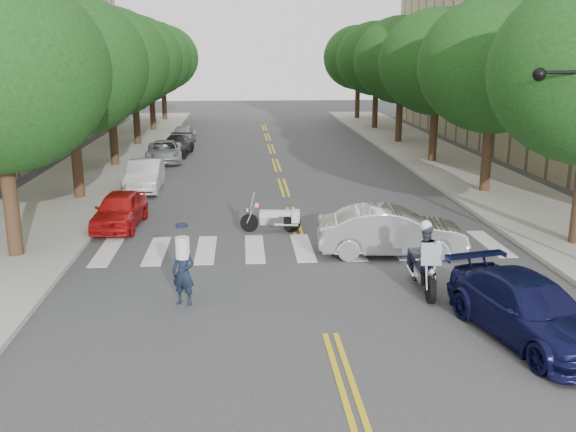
{
  "coord_description": "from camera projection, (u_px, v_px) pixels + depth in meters",
  "views": [
    {
      "loc": [
        -1.9,
        -13.13,
        6.14
      ],
      "look_at": [
        -0.54,
        5.6,
        1.3
      ],
      "focal_mm": 40.0,
      "sensor_mm": 36.0,
      "label": 1
    }
  ],
  "objects": [
    {
      "name": "convertible",
      "position": [
        391.0,
        231.0,
        19.77
      ],
      "size": [
        4.66,
        1.96,
        1.5
      ],
      "primitive_type": "imported",
      "rotation": [
        0.0,
        0.0,
        1.49
      ],
      "color": "silver",
      "rests_on": "ground"
    },
    {
      "name": "tree_l_4",
      "position": [
        150.0,
        59.0,
        49.04
      ],
      "size": [
        6.4,
        6.4,
        8.45
      ],
      "color": "#382316",
      "rests_on": "ground"
    },
    {
      "name": "sedan_blue",
      "position": [
        529.0,
        309.0,
        13.99
      ],
      "size": [
        2.84,
        4.93,
        1.34
      ],
      "primitive_type": "imported",
      "rotation": [
        0.0,
        0.0,
        0.22
      ],
      "color": "#0D0F38",
      "rests_on": "ground"
    },
    {
      "name": "tree_l_5",
      "position": [
        162.0,
        58.0,
        56.76
      ],
      "size": [
        6.4,
        6.4,
        8.45
      ],
      "color": "#382316",
      "rests_on": "ground"
    },
    {
      "name": "sidewalk_left",
      "position": [
        102.0,
        166.0,
        34.91
      ],
      "size": [
        5.0,
        60.0,
        0.15
      ],
      "primitive_type": "cube",
      "color": "#9E9991",
      "rests_on": "ground"
    },
    {
      "name": "tree_r_1",
      "position": [
        494.0,
        65.0,
        27.09
      ],
      "size": [
        6.4,
        6.4,
        8.45
      ],
      "color": "#382316",
      "rests_on": "ground"
    },
    {
      "name": "tree_r_2",
      "position": [
        437.0,
        62.0,
        34.82
      ],
      "size": [
        6.4,
        6.4,
        8.45
      ],
      "color": "#382316",
      "rests_on": "ground"
    },
    {
      "name": "tree_r_4",
      "position": [
        377.0,
        59.0,
        50.27
      ],
      "size": [
        6.4,
        6.4,
        8.45
      ],
      "color": "#382316",
      "rests_on": "ground"
    },
    {
      "name": "officer_standing",
      "position": [
        184.0,
        272.0,
        15.83
      ],
      "size": [
        0.72,
        0.62,
        1.68
      ],
      "primitive_type": "imported",
      "rotation": [
        0.0,
        0.0,
        -0.44
      ],
      "color": "#161E32",
      "rests_on": "ground"
    },
    {
      "name": "ground",
      "position": [
        330.0,
        334.0,
        14.34
      ],
      "size": [
        140.0,
        140.0,
        0.0
      ],
      "primitive_type": "plane",
      "color": "#38383A",
      "rests_on": "ground"
    },
    {
      "name": "tree_l_2",
      "position": [
        108.0,
        63.0,
        33.59
      ],
      "size": [
        6.4,
        6.4,
        8.45
      ],
      "color": "#382316",
      "rests_on": "ground"
    },
    {
      "name": "tree_r_3",
      "position": [
        402.0,
        60.0,
        42.55
      ],
      "size": [
        6.4,
        6.4,
        8.45
      ],
      "color": "#382316",
      "rests_on": "ground"
    },
    {
      "name": "tree_l_3",
      "position": [
        133.0,
        60.0,
        41.31
      ],
      "size": [
        6.4,
        6.4,
        8.45
      ],
      "color": "#382316",
      "rests_on": "ground"
    },
    {
      "name": "parked_car_e",
      "position": [
        183.0,
        135.0,
        43.51
      ],
      "size": [
        1.7,
        3.76,
        1.25
      ],
      "primitive_type": "imported",
      "rotation": [
        0.0,
        0.0,
        -0.06
      ],
      "color": "#96959A",
      "rests_on": "ground"
    },
    {
      "name": "parked_car_c",
      "position": [
        164.0,
        152.0,
        36.45
      ],
      "size": [
        2.3,
        4.43,
        1.19
      ],
      "primitive_type": "imported",
      "rotation": [
        0.0,
        0.0,
        0.08
      ],
      "color": "#96999D",
      "rests_on": "ground"
    },
    {
      "name": "parked_car_a",
      "position": [
        120.0,
        210.0,
        22.92
      ],
      "size": [
        1.72,
        3.84,
        1.28
      ],
      "primitive_type": "imported",
      "rotation": [
        0.0,
        0.0,
        -0.06
      ],
      "color": "red",
      "rests_on": "ground"
    },
    {
      "name": "motorcycle_police",
      "position": [
        424.0,
        259.0,
        16.82
      ],
      "size": [
        0.83,
        2.36,
        1.91
      ],
      "rotation": [
        0.0,
        0.0,
        3.08
      ],
      "color": "black",
      "rests_on": "ground"
    },
    {
      "name": "parked_car_d",
      "position": [
        177.0,
        145.0,
        38.83
      ],
      "size": [
        2.02,
        4.19,
        1.17
      ],
      "primitive_type": "imported",
      "rotation": [
        0.0,
        0.0,
        -0.1
      ],
      "color": "black",
      "rests_on": "ground"
    },
    {
      "name": "motorcycle_parked",
      "position": [
        276.0,
        218.0,
        22.37
      ],
      "size": [
        2.11,
        0.57,
        1.36
      ],
      "rotation": [
        0.0,
        0.0,
        1.49
      ],
      "color": "black",
      "rests_on": "ground"
    },
    {
      "name": "tree_r_5",
      "position": [
        359.0,
        58.0,
        58.0
      ],
      "size": [
        6.4,
        6.4,
        8.45
      ],
      "color": "#382316",
      "rests_on": "ground"
    },
    {
      "name": "tree_l_1",
      "position": [
        69.0,
        66.0,
        25.86
      ],
      "size": [
        6.4,
        6.4,
        8.45
      ],
      "color": "#382316",
      "rests_on": "ground"
    },
    {
      "name": "sidewalk_right",
      "position": [
        444.0,
        162.0,
        36.24
      ],
      "size": [
        5.0,
        60.0,
        0.15
      ],
      "primitive_type": "cube",
      "color": "#9E9991",
      "rests_on": "ground"
    },
    {
      "name": "parked_car_b",
      "position": [
        145.0,
        176.0,
        28.98
      ],
      "size": [
        1.53,
        4.14,
        1.35
      ],
      "primitive_type": "imported",
      "rotation": [
        0.0,
        0.0,
        0.02
      ],
      "color": "silver",
      "rests_on": "ground"
    }
  ]
}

